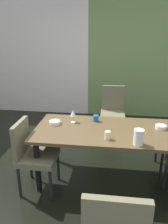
% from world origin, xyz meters
% --- Properties ---
extents(ground_plane, '(6.02, 5.35, 0.02)m').
position_xyz_m(ground_plane, '(0.00, 0.00, -0.01)').
color(ground_plane, black).
extents(back_panel_interior, '(3.08, 0.10, 2.85)m').
position_xyz_m(back_panel_interior, '(-1.47, 2.62, 1.42)').
color(back_panel_interior, silver).
rests_on(back_panel_interior, ground_plane).
extents(garden_window_panel, '(2.94, 0.10, 2.85)m').
position_xyz_m(garden_window_panel, '(1.54, 2.62, 1.42)').
color(garden_window_panel, '#6B884C').
rests_on(garden_window_panel, ground_plane).
extents(dining_table, '(1.96, 0.91, 0.72)m').
position_xyz_m(dining_table, '(0.65, 0.06, 0.65)').
color(dining_table, brown).
rests_on(dining_table, ground_plane).
extents(chair_left_near, '(0.45, 0.44, 0.90)m').
position_xyz_m(chair_left_near, '(-0.30, -0.25, 0.51)').
color(chair_left_near, brown).
rests_on(chair_left_near, ground_plane).
extents(chair_head_far, '(0.44, 0.45, 0.95)m').
position_xyz_m(chair_head_far, '(0.66, 1.44, 0.53)').
color(chair_head_far, brown).
rests_on(chair_head_far, ground_plane).
extents(wine_glass_south, '(0.07, 0.07, 0.18)m').
position_xyz_m(wine_glass_south, '(0.12, 0.24, 0.85)').
color(wine_glass_south, silver).
rests_on(wine_glass_south, dining_table).
extents(serving_bowl_east, '(0.14, 0.14, 0.05)m').
position_xyz_m(serving_bowl_east, '(1.26, 0.17, 0.75)').
color(serving_bowl_east, silver).
rests_on(serving_bowl_east, dining_table).
extents(serving_bowl_north, '(0.15, 0.15, 0.05)m').
position_xyz_m(serving_bowl_north, '(-0.11, 0.14, 0.75)').
color(serving_bowl_north, silver).
rests_on(serving_bowl_north, dining_table).
extents(cup_front, '(0.08, 0.08, 0.09)m').
position_xyz_m(cup_front, '(0.42, 0.31, 0.77)').
color(cup_front, '#185997').
rests_on(cup_front, dining_table).
extents(cup_rear, '(0.07, 0.07, 0.10)m').
position_xyz_m(cup_rear, '(0.60, -0.21, 0.77)').
color(cup_rear, beige).
rests_on(cup_rear, dining_table).
extents(pitcher_near_shelf, '(0.12, 0.11, 0.18)m').
position_xyz_m(pitcher_near_shelf, '(0.93, -0.30, 0.82)').
color(pitcher_near_shelf, silver).
rests_on(pitcher_near_shelf, dining_table).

